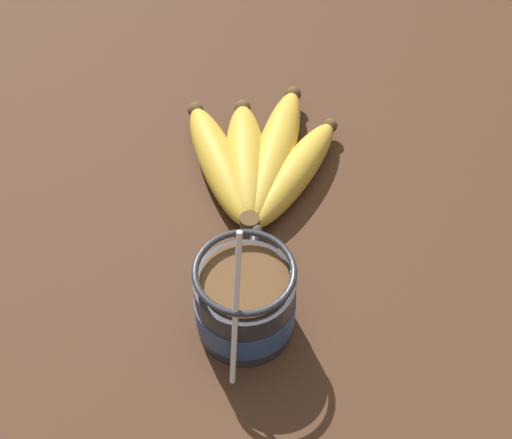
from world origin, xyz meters
TOP-DOWN VIEW (x-y plane):
  - table at (0.00, 0.00)cm, footprint 115.40×115.40cm
  - coffee_mug at (-7.02, 3.18)cm, footprint 14.93×9.29cm
  - banana_bunch at (12.17, 5.23)cm, footprint 23.42×19.45cm

SIDE VIEW (x-z plane):
  - table at x=0.00cm, z-range 0.00..3.62cm
  - banana_bunch at x=12.17cm, z-range 3.50..7.92cm
  - coffee_mug at x=-7.02cm, z-range -0.71..15.87cm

